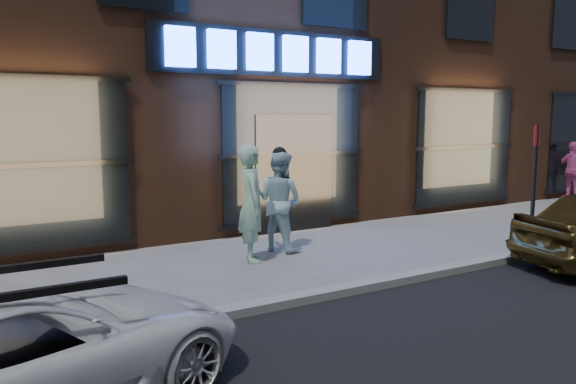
# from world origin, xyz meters

# --- Properties ---
(ground) EXTENTS (90.00, 90.00, 0.00)m
(ground) POSITION_xyz_m (0.00, 0.00, 0.00)
(ground) COLOR slate
(ground) RESTS_ON ground
(curb) EXTENTS (60.00, 0.25, 0.12)m
(curb) POSITION_xyz_m (0.00, 0.00, 0.06)
(curb) COLOR gray
(curb) RESTS_ON ground
(storefront_building) EXTENTS (30.20, 8.28, 10.30)m
(storefront_building) POSITION_xyz_m (-0.00, 7.99, 5.15)
(storefront_building) COLOR #54301E
(storefront_building) RESTS_ON ground
(man_bowtie) EXTENTS (0.67, 0.81, 1.92)m
(man_bowtie) POSITION_xyz_m (-1.84, 2.20, 0.96)
(man_bowtie) COLOR #AEE4C3
(man_bowtie) RESTS_ON ground
(man_cap) EXTENTS (0.97, 1.06, 1.77)m
(man_cap) POSITION_xyz_m (-1.09, 2.61, 0.88)
(man_cap) COLOR silver
(man_cap) RESTS_ON ground
(passerby) EXTENTS (0.45, 0.99, 1.65)m
(passerby) POSITION_xyz_m (8.96, 3.59, 0.83)
(passerby) COLOR pink
(passerby) RESTS_ON ground
(white_suv) EXTENTS (4.26, 3.00, 1.08)m
(white_suv) POSITION_xyz_m (-5.67, -1.20, 0.54)
(white_suv) COLOR white
(white_suv) RESTS_ON ground
(sign_post) EXTENTS (0.34, 0.17, 2.24)m
(sign_post) POSITION_xyz_m (2.78, 0.34, 1.35)
(sign_post) COLOR #262628
(sign_post) RESTS_ON ground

